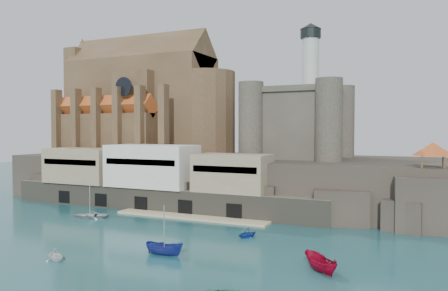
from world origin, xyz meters
name	(u,v)px	position (x,y,z in m)	size (l,w,h in m)	color
ground	(120,239)	(0.00, 0.00, 0.00)	(300.00, 300.00, 0.00)	#17494E
promontory	(227,179)	(-0.19, 39.37, 4.92)	(100.00, 36.00, 10.00)	#29231F
quay	(150,179)	(-10.19, 23.07, 6.07)	(70.00, 12.00, 13.05)	#615C4E
church	(146,106)	(-24.13, 41.85, 22.13)	(47.00, 25.93, 30.51)	#4E3924
castle_keep	(299,120)	(16.08, 41.08, 18.31)	(21.20, 21.20, 29.30)	#423D34
rock_outcrop	(432,205)	(42.00, 25.84, 4.02)	(14.50, 10.50, 8.70)	#29231F
pavilion	(433,151)	(42.00, 26.00, 12.73)	(6.40, 6.40, 5.40)	#4E3924
boat_1	(56,260)	(-0.67, -11.69, 0.00)	(2.92, 1.78, 3.38)	silver
boat_2	(164,255)	(10.38, -4.21, 0.00)	(2.00, 2.05, 5.31)	navy
boat_5	(320,271)	(30.00, -2.38, 0.00)	(2.10, 2.16, 5.59)	maroon
boat_6	(90,217)	(-15.04, 10.63, 0.00)	(4.65, 1.35, 6.50)	silver
boat_7	(247,237)	(16.67, 8.90, 0.00)	(2.90, 1.77, 3.36)	#183997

